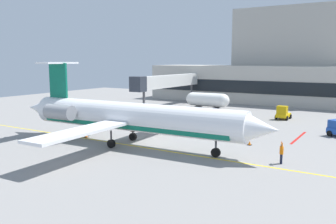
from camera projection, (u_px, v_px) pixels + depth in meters
name	position (u px, v px, depth m)	size (l,w,h in m)	color
ground	(148.00, 145.00, 39.24)	(120.00, 120.00, 0.11)	gray
terminal_building	(283.00, 70.00, 76.40)	(57.44, 13.44, 20.34)	#B7B2A8
jet_bridge_west	(167.00, 82.00, 69.95)	(2.40, 22.39, 6.39)	silver
regional_jet	(128.00, 117.00, 38.68)	(31.81, 25.54, 8.96)	white
pushback_tractor	(283.00, 113.00, 55.77)	(2.02, 2.89, 2.17)	#E5B20C
fuel_tank	(207.00, 100.00, 68.75)	(8.86, 2.76, 2.95)	white
marshaller	(281.00, 153.00, 31.84)	(0.45, 0.78, 2.00)	#191E33
safety_cone_alpha	(86.00, 135.00, 42.83)	(0.47, 0.47, 0.55)	orange
safety_cone_bravo	(133.00, 130.00, 46.33)	(0.47, 0.47, 0.55)	orange
safety_cone_charlie	(54.00, 135.00, 43.06)	(0.47, 0.47, 0.55)	orange
safety_cone_delta	(249.00, 143.00, 38.97)	(0.47, 0.47, 0.55)	orange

